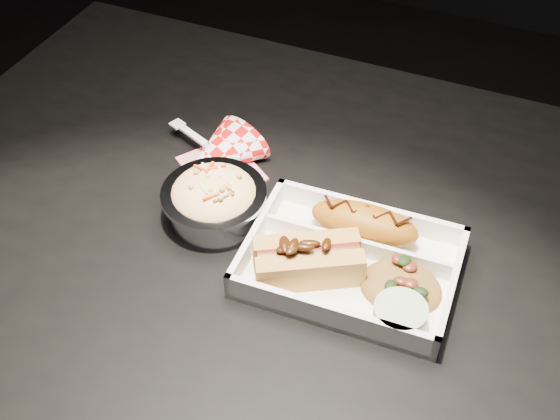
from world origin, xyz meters
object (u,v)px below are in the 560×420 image
at_px(dining_table, 311,276).
at_px(fried_pastry, 364,223).
at_px(napkin_fork, 218,155).
at_px(foil_coleslaw_cup, 214,199).
at_px(food_tray, 350,266).
at_px(hotdog, 308,259).

relative_size(dining_table, fried_pastry, 8.72).
bearing_deg(napkin_fork, fried_pastry, 8.21).
bearing_deg(fried_pastry, foil_coleslaw_cup, -169.18).
xyz_separation_m(dining_table, napkin_fork, (-0.17, 0.07, 0.11)).
bearing_deg(dining_table, foil_coleslaw_cup, -167.89).
xyz_separation_m(dining_table, food_tray, (0.07, -0.05, 0.10)).
bearing_deg(napkin_fork, foil_coleslaw_cup, -42.32).
distance_m(food_tray, hotdog, 0.06).
bearing_deg(dining_table, hotdog, -73.46).
bearing_deg(hotdog, fried_pastry, 33.77).
distance_m(fried_pastry, napkin_fork, 0.24).
distance_m(foil_coleslaw_cup, napkin_fork, 0.11).
relative_size(dining_table, food_tray, 4.67).
distance_m(hotdog, napkin_fork, 0.24).
height_order(dining_table, foil_coleslaw_cup, foil_coleslaw_cup).
xyz_separation_m(fried_pastry, napkin_fork, (-0.23, 0.06, -0.01)).
xyz_separation_m(food_tray, fried_pastry, (-0.00, 0.06, 0.02)).
relative_size(fried_pastry, napkin_fork, 0.78).
bearing_deg(food_tray, foil_coleslaw_cup, 172.14).
xyz_separation_m(food_tray, napkin_fork, (-0.24, 0.12, 0.01)).
distance_m(dining_table, food_tray, 0.13).
bearing_deg(food_tray, hotdog, -149.23).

